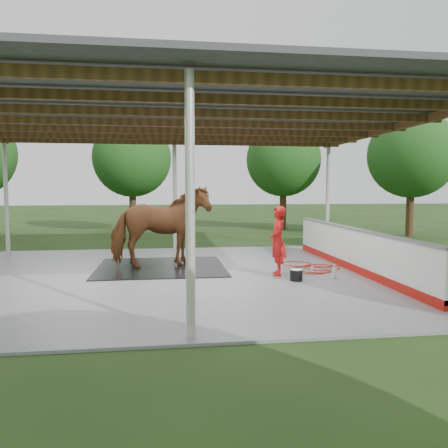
{
  "coord_description": "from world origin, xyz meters",
  "views": [
    {
      "loc": [
        -0.36,
        -10.99,
        2.23
      ],
      "look_at": [
        1.18,
        0.35,
        1.3
      ],
      "focal_mm": 35.0,
      "sensor_mm": 36.0,
      "label": 1
    }
  ],
  "objects": [
    {
      "name": "soap_bottle_b",
      "position": [
        3.52,
        0.1,
        0.13
      ],
      "size": [
        0.1,
        0.1,
        0.17
      ],
      "primitive_type": "imported",
      "rotation": [
        0.0,
        0.0,
        -0.33
      ],
      "color": "#338CD8",
      "rests_on": "concrete_slab"
    },
    {
      "name": "hose_coil",
      "position": [
        3.63,
        0.39,
        0.06
      ],
      "size": [
        2.52,
        1.95,
        0.02
      ],
      "color": "#B8220D",
      "rests_on": "concrete_slab"
    },
    {
      "name": "rubber_mat",
      "position": [
        -0.48,
        1.08,
        0.06
      ],
      "size": [
        3.47,
        3.25,
        0.03
      ],
      "primitive_type": "cube",
      "color": "black",
      "rests_on": "concrete_slab"
    },
    {
      "name": "ground",
      "position": [
        0.0,
        0.0,
        0.0
      ],
      "size": [
        100.0,
        100.0,
        0.0
      ],
      "primitive_type": "plane",
      "color": "#1E3814"
    },
    {
      "name": "dasher_board",
      "position": [
        4.6,
        0.0,
        0.59
      ],
      "size": [
        0.16,
        8.0,
        1.15
      ],
      "color": "#A9150E",
      "rests_on": "concrete_slab"
    },
    {
      "name": "wash_bucket",
      "position": [
        2.72,
        -1.1,
        0.19
      ],
      "size": [
        0.3,
        0.3,
        0.28
      ],
      "color": "black",
      "rests_on": "concrete_slab"
    },
    {
      "name": "soap_bottle_a",
      "position": [
        3.69,
        -1.01,
        0.22
      ],
      "size": [
        0.18,
        0.18,
        0.34
      ],
      "primitive_type": "imported",
      "rotation": [
        0.0,
        0.0,
        0.54
      ],
      "color": "silver",
      "rests_on": "concrete_slab"
    },
    {
      "name": "concrete_slab",
      "position": [
        0.0,
        0.0,
        0.03
      ],
      "size": [
        12.0,
        10.0,
        0.05
      ],
      "primitive_type": "cube",
      "color": "slate",
      "rests_on": "ground"
    },
    {
      "name": "handler",
      "position": [
        2.45,
        -0.39,
        0.92
      ],
      "size": [
        0.49,
        0.68,
        1.75
      ],
      "primitive_type": "imported",
      "rotation": [
        0.0,
        0.0,
        -1.69
      ],
      "color": "red",
      "rests_on": "concrete_slab"
    },
    {
      "name": "tree_belt",
      "position": [
        0.3,
        0.9,
        3.79
      ],
      "size": [
        28.0,
        28.0,
        5.8
      ],
      "color": "#382314",
      "rests_on": "ground"
    },
    {
      "name": "horse",
      "position": [
        -0.48,
        1.08,
        1.19
      ],
      "size": [
        2.84,
        1.74,
        2.23
      ],
      "primitive_type": "imported",
      "rotation": [
        0.0,
        0.0,
        1.79
      ],
      "color": "brown",
      "rests_on": "rubber_mat"
    },
    {
      "name": "pavilion_structure",
      "position": [
        0.0,
        -0.0,
        3.97
      ],
      "size": [
        12.6,
        10.6,
        4.05
      ],
      "color": "beige",
      "rests_on": "ground"
    }
  ]
}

